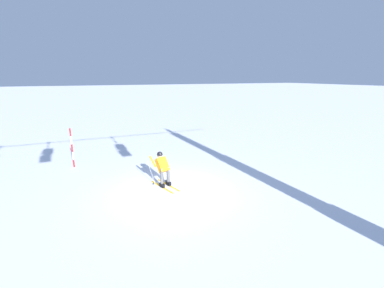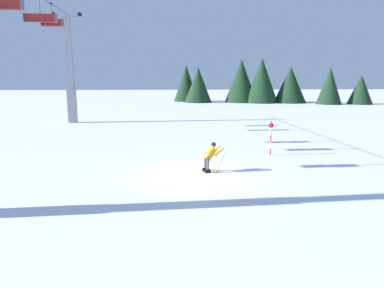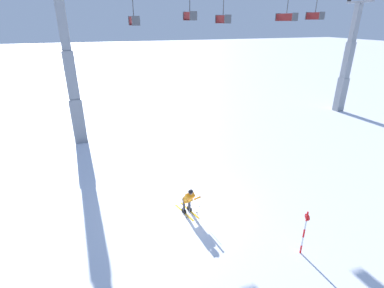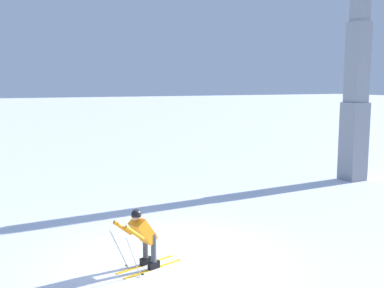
% 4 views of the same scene
% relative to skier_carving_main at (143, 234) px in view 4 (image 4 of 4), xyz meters
% --- Properties ---
extents(ground_plane, '(260.00, 260.00, 0.00)m').
position_rel_skier_carving_main_xyz_m(ground_plane, '(-0.22, 0.82, -0.84)').
color(ground_plane, white).
extents(skier_carving_main, '(0.99, 1.75, 1.59)m').
position_rel_skier_carving_main_xyz_m(skier_carving_main, '(0.00, 0.00, 0.00)').
color(skier_carving_main, yellow).
rests_on(skier_carving_main, ground_plane).
extents(lift_tower_near, '(0.90, 3.05, 10.84)m').
position_rel_skier_carving_main_xyz_m(lift_tower_near, '(-5.01, 11.60, 3.63)').
color(lift_tower_near, gray).
rests_on(lift_tower_near, ground_plane).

